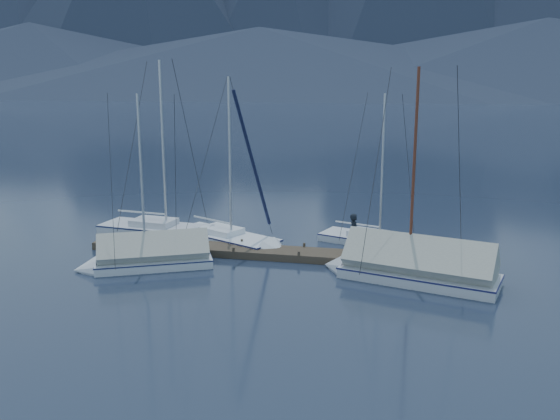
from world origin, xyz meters
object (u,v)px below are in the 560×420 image
object	(u,v)px
sailboat_open_left	(176,233)
person	(354,233)
sailboat_covered_near	(405,268)
sailboat_open_mid	(238,242)
sailboat_open_right	(388,244)
sailboat_covered_far	(143,259)

from	to	relation	value
sailboat_open_left	person	distance (m)	9.70
sailboat_covered_near	person	size ratio (longest dim) A/B	5.29
sailboat_open_mid	sailboat_open_right	xyz separation A→B (m)	(7.16, 1.28, -0.01)
sailboat_covered_near	person	world-z (taller)	sailboat_covered_near
sailboat_open_mid	sailboat_open_right	bearing A→B (deg)	10.13
sailboat_open_right	sailboat_covered_far	world-z (taller)	sailboat_covered_far
sailboat_open_right	sailboat_covered_near	distance (m)	4.82
sailboat_open_left	sailboat_covered_far	xyz separation A→B (m)	(0.64, -5.29, 0.23)
sailboat_open_left	sailboat_open_right	world-z (taller)	sailboat_open_left
sailboat_open_right	sailboat_covered_near	xyz separation A→B (m)	(0.85, -4.74, 0.33)
sailboat_open_mid	sailboat_covered_near	world-z (taller)	sailboat_covered_near
sailboat_open_mid	sailboat_covered_far	world-z (taller)	sailboat_open_mid
sailboat_open_left	sailboat_covered_far	distance (m)	5.33
sailboat_covered_near	person	distance (m)	3.34
sailboat_covered_near	sailboat_covered_far	size ratio (longest dim) A/B	1.15
sailboat_open_left	sailboat_open_mid	xyz separation A→B (m)	(3.68, -1.02, -0.02)
sailboat_open_right	sailboat_covered_near	world-z (taller)	sailboat_covered_near
sailboat_open_left	sailboat_covered_near	size ratio (longest dim) A/B	1.04
sailboat_open_mid	sailboat_open_right	distance (m)	7.27
sailboat_covered_far	person	size ratio (longest dim) A/B	4.59
sailboat_open_mid	sailboat_covered_far	bearing A→B (deg)	-125.47
sailboat_open_mid	sailboat_covered_near	distance (m)	8.73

